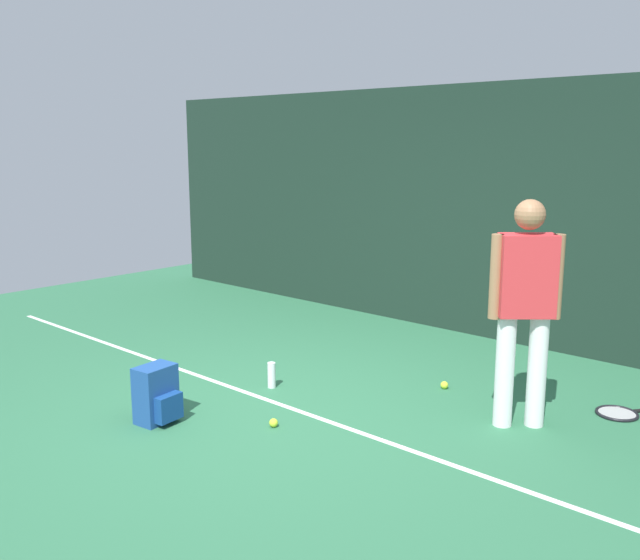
% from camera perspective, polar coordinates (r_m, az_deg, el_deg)
% --- Properties ---
extents(ground_plane, '(12.00, 12.00, 0.00)m').
position_cam_1_polar(ground_plane, '(5.63, -2.77, -10.63)').
color(ground_plane, '#2D6B47').
extents(back_fence, '(10.00, 0.10, 2.70)m').
position_cam_1_polar(back_fence, '(7.69, 13.13, 5.40)').
color(back_fence, '#192D23').
rests_on(back_fence, ground).
extents(court_line, '(9.00, 0.05, 0.00)m').
position_cam_1_polar(court_line, '(5.67, -2.35, -10.45)').
color(court_line, white).
rests_on(court_line, ground).
extents(tennis_player, '(0.45, 0.43, 1.70)m').
position_cam_1_polar(tennis_player, '(5.28, 16.43, -1.59)').
color(tennis_player, white).
rests_on(tennis_player, ground).
extents(tennis_racket, '(0.49, 0.61, 0.03)m').
position_cam_1_polar(tennis_racket, '(6.03, 23.36, -9.96)').
color(tennis_racket, black).
rests_on(tennis_racket, ground).
extents(backpack, '(0.31, 0.32, 0.44)m').
position_cam_1_polar(backpack, '(5.49, -13.18, -9.17)').
color(backpack, '#1E478C').
rests_on(backpack, ground).
extents(tennis_ball_near_player, '(0.07, 0.07, 0.07)m').
position_cam_1_polar(tennis_ball_near_player, '(5.33, -3.82, -11.59)').
color(tennis_ball_near_player, '#CCE033').
rests_on(tennis_ball_near_player, ground).
extents(tennis_ball_by_fence, '(0.07, 0.07, 0.07)m').
position_cam_1_polar(tennis_ball_by_fence, '(6.18, 10.15, -8.46)').
color(tennis_ball_by_fence, '#CCE033').
rests_on(tennis_ball_by_fence, ground).
extents(water_bottle, '(0.07, 0.07, 0.22)m').
position_cam_1_polar(water_bottle, '(6.10, -3.99, -7.77)').
color(water_bottle, white).
rests_on(water_bottle, ground).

